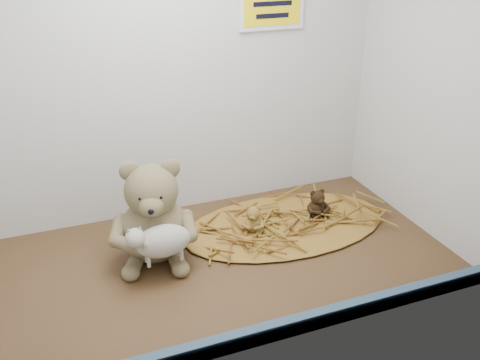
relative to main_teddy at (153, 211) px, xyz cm
name	(u,v)px	position (x,y,z in cm)	size (l,w,h in cm)	color
alcove_shell	(183,70)	(9.25, 1.22, 32.29)	(120.40, 60.20, 90.40)	#3E2715
front_rail	(247,338)	(9.25, -36.58, -10.91)	(119.28, 2.20, 3.60)	#3E5977
straw_bed	(285,224)	(35.78, 1.64, -12.15)	(57.09, 33.15, 1.10)	olive
main_teddy	(153,211)	(0.00, 0.00, 0.00)	(20.49, 21.63, 25.41)	olive
toy_lamb	(163,241)	(0.00, -9.11, -3.03)	(16.33, 9.97, 10.55)	#B6B2A3
mini_teddy_tan	(253,218)	(26.13, 1.03, -7.89)	(5.99, 6.32, 7.43)	olive
mini_teddy_brown	(317,202)	(45.42, 2.25, -7.63)	(6.41, 6.76, 7.95)	black
wall_sign	(272,3)	(39.25, 21.62, 42.29)	(16.00, 1.20, 11.00)	#DFC10B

